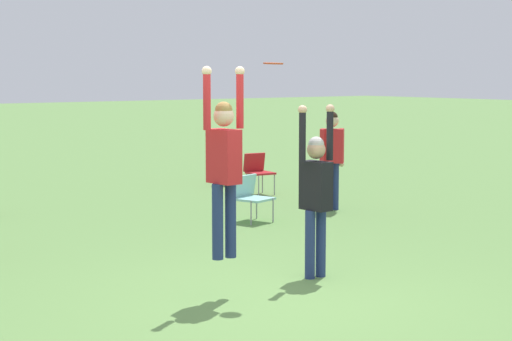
% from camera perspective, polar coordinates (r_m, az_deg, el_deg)
% --- Properties ---
extents(ground_plane, '(120.00, 120.00, 0.00)m').
position_cam_1_polar(ground_plane, '(9.28, 1.24, -8.52)').
color(ground_plane, '#608C47').
extents(person_jumping, '(0.53, 0.39, 2.05)m').
position_cam_1_polar(person_jumping, '(9.06, -2.15, 0.83)').
color(person_jumping, navy).
rests_on(person_jumping, ground_plane).
extents(person_defending, '(0.53, 0.39, 2.04)m').
position_cam_1_polar(person_defending, '(10.03, 4.01, -1.13)').
color(person_defending, navy).
rests_on(person_defending, ground_plane).
extents(frisbee, '(0.22, 0.22, 0.03)m').
position_cam_1_polar(frisbee, '(9.42, 1.16, 7.15)').
color(frisbee, '#E04C23').
extents(camping_chair_1, '(0.66, 0.70, 0.75)m').
position_cam_1_polar(camping_chair_1, '(13.94, -0.37, -1.60)').
color(camping_chair_1, gray).
rests_on(camping_chair_1, ground_plane).
extents(camping_chair_2, '(0.51, 0.55, 0.82)m').
position_cam_1_polar(camping_chair_2, '(17.02, 0.13, 0.08)').
color(camping_chair_2, gray).
rests_on(camping_chair_2, ground_plane).
extents(camping_chair_3, '(0.64, 0.70, 0.84)m').
position_cam_1_polar(camping_chair_3, '(18.59, -2.07, 0.54)').
color(camping_chair_3, gray).
rests_on(camping_chair_3, ground_plane).
extents(person_spectator_near, '(0.56, 0.44, 1.74)m').
position_cam_1_polar(person_spectator_near, '(15.04, 5.08, 1.30)').
color(person_spectator_near, navy).
rests_on(person_spectator_near, ground_plane).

